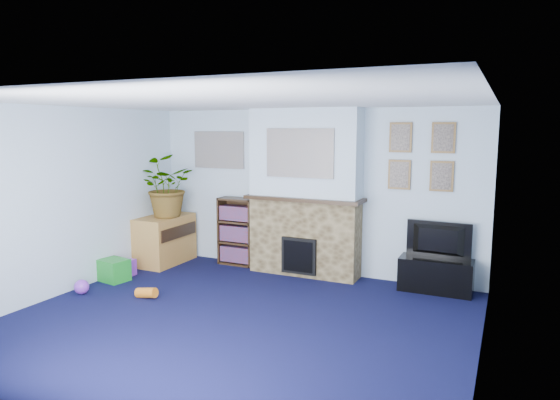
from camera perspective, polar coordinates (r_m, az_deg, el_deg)
The scene contains 26 objects.
floor at distance 5.68m, azimuth -5.21°, elevation -13.77°, with size 5.00×4.50×0.01m, color #0D0F33.
ceiling at distance 5.27m, azimuth -5.56°, elevation 11.19°, with size 5.00×4.50×0.01m, color white.
wall_back at distance 7.36m, azimuth 3.47°, elevation 1.00°, with size 5.00×0.04×2.40m, color silver.
wall_front at distance 3.63m, azimuth -23.67°, elevation -7.21°, with size 5.00×0.04×2.40m, color silver.
wall_left at distance 6.94m, azimuth -23.52°, elevation -0.11°, with size 0.04×4.50×2.40m, color silver.
wall_right at distance 4.64m, azimuth 22.43°, elevation -3.88°, with size 0.04×4.50×2.40m, color silver.
chimney_breast at distance 7.17m, azimuth 2.87°, elevation 0.69°, with size 1.72×0.50×2.40m.
collage_main at distance 6.92m, azimuth 2.25°, elevation 5.37°, with size 1.00×0.03×0.68m, color gray.
collage_left at distance 7.99m, azimuth -6.99°, elevation 5.70°, with size 0.90×0.03×0.58m, color gray.
portrait_tl at distance 6.91m, azimuth 13.62°, elevation 6.97°, with size 0.30×0.03×0.40m, color brown.
portrait_tr at distance 6.83m, azimuth 18.18°, elevation 6.78°, with size 0.30×0.03×0.40m, color brown.
portrait_bl at distance 6.94m, azimuth 13.48°, elevation 2.84°, with size 0.30×0.03×0.40m, color brown.
portrait_br at distance 6.85m, azimuth 18.00°, elevation 2.60°, with size 0.30×0.03×0.40m, color brown.
tv_stand at distance 6.89m, azimuth 17.37°, elevation -8.15°, with size 0.93×0.39×0.44m, color black.
television at distance 6.80m, azimuth 17.56°, elevation -4.45°, with size 0.83×0.11×0.48m, color black.
bookshelf at distance 7.84m, azimuth -4.87°, elevation -3.75°, with size 0.58×0.28×1.05m.
sideboard at distance 8.12m, azimuth -13.02°, elevation -4.60°, with size 0.54×0.97×0.75m, color #B6803A.
potted_plant at distance 7.91m, azimuth -13.16°, elevation 1.50°, with size 0.86×0.74×0.95m, color #26661E.
mantel_clock at distance 7.13m, azimuth 2.67°, elevation 0.93°, with size 0.11×0.07×0.15m, color gold.
mantel_candle at distance 7.04m, azimuth 4.52°, elevation 0.90°, with size 0.05×0.05×0.15m, color #B2BFC6.
mantel_teddy at distance 7.37m, azimuth -1.55°, elevation 1.14°, with size 0.14×0.14×0.14m, color gray.
mantel_can at distance 6.88m, azimuth 8.49°, elevation 0.51°, with size 0.06×0.06×0.11m, color purple.
green_crate at distance 7.43m, azimuth -18.45°, elevation -7.70°, with size 0.38×0.31×0.31m, color #198C26.
toy_ball at distance 7.01m, azimuth -21.72°, elevation -9.24°, with size 0.19×0.19×0.19m, color purple.
toy_block at distance 7.62m, azimuth -17.06°, elevation -7.46°, with size 0.19×0.19×0.23m, color purple.
toy_tube at distance 6.59m, azimuth -15.02°, elevation -10.21°, with size 0.13×0.13×0.28m, color orange.
Camera 1 is at (2.66, -4.55, 2.12)m, focal length 32.00 mm.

